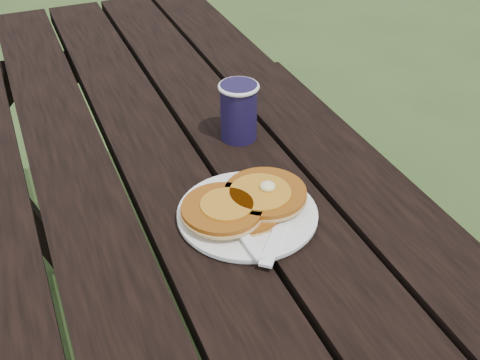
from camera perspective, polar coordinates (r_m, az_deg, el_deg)
name	(u,v)px	position (r m, az deg, el deg)	size (l,w,h in m)	color
picnic_table	(175,309)	(1.35, -6.17, -12.05)	(1.36, 1.80, 0.75)	black
plate	(247,215)	(0.96, 0.71, -3.30)	(0.22, 0.22, 0.01)	white
pancake_stack	(246,202)	(0.95, 0.54, -2.12)	(0.21, 0.14, 0.04)	#9C5111
knife	(280,227)	(0.93, 3.84, -4.48)	(0.02, 0.18, 0.01)	white
fork	(244,236)	(0.90, 0.40, -5.31)	(0.03, 0.16, 0.01)	white
coffee_cup	(239,108)	(1.13, -0.12, 6.81)	(0.08, 0.08, 0.11)	#171134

